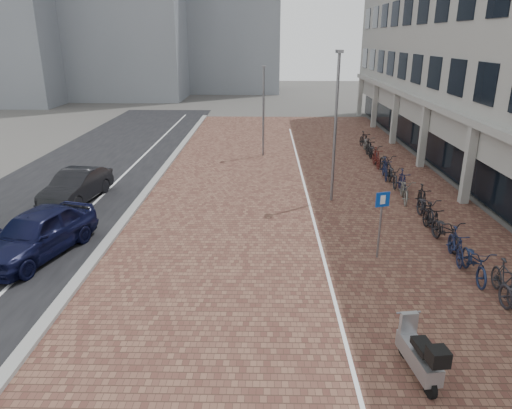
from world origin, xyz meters
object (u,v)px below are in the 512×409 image
at_px(car_dark, 77,186).
at_px(scooter_front, 419,352).
at_px(car_navy, 36,233).
at_px(parking_sign, 381,215).

height_order(car_dark, scooter_front, car_dark).
distance_m(car_navy, parking_sign, 10.99).
bearing_deg(parking_sign, car_navy, 161.24).
relative_size(car_navy, scooter_front, 2.62).
xyz_separation_m(car_dark, scooter_front, (11.31, -11.01, -0.08)).
height_order(car_navy, scooter_front, car_navy).
height_order(scooter_front, parking_sign, parking_sign).
distance_m(car_navy, scooter_front, 11.94).
distance_m(scooter_front, parking_sign, 5.71).
xyz_separation_m(car_navy, car_dark, (-0.77, 5.39, -0.09)).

